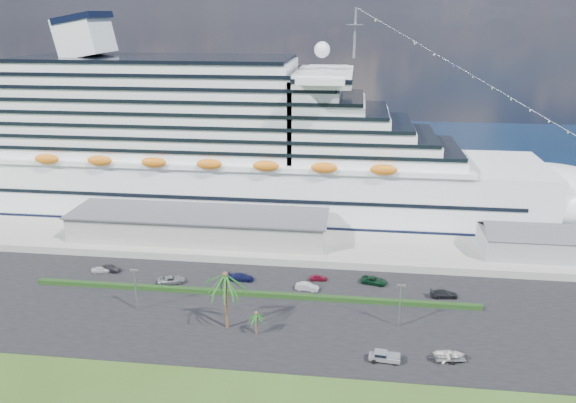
# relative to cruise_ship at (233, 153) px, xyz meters

# --- Properties ---
(ground) EXTENTS (420.00, 420.00, 0.00)m
(ground) POSITION_rel_cruise_ship_xyz_m (21.53, -64.00, -16.69)
(ground) COLOR #314517
(ground) RESTS_ON ground
(asphalt_lot) EXTENTS (140.00, 38.00, 0.12)m
(asphalt_lot) POSITION_rel_cruise_ship_xyz_m (21.53, -53.00, -16.63)
(asphalt_lot) COLOR black
(asphalt_lot) RESTS_ON ground
(wharf) EXTENTS (240.00, 20.00, 1.80)m
(wharf) POSITION_rel_cruise_ship_xyz_m (21.53, -24.00, -15.79)
(wharf) COLOR gray
(wharf) RESTS_ON ground
(water) EXTENTS (420.00, 160.00, 0.02)m
(water) POSITION_rel_cruise_ship_xyz_m (21.53, 66.00, -16.68)
(water) COLOR black
(water) RESTS_ON ground
(cruise_ship) EXTENTS (191.00, 38.00, 54.00)m
(cruise_ship) POSITION_rel_cruise_ship_xyz_m (0.00, 0.00, 0.00)
(cruise_ship) COLOR silver
(cruise_ship) RESTS_ON ground
(terminal_building) EXTENTS (61.00, 15.00, 6.30)m
(terminal_building) POSITION_rel_cruise_ship_xyz_m (-3.47, -24.00, -11.68)
(terminal_building) COLOR gray
(terminal_building) RESTS_ON wharf
(port_shed) EXTENTS (24.00, 12.31, 7.37)m
(port_shed) POSITION_rel_cruise_ship_xyz_m (73.53, -24.00, -12.30)
(port_shed) COLOR gray
(port_shed) RESTS_ON wharf
(hedge) EXTENTS (88.00, 1.10, 0.90)m
(hedge) POSITION_rel_cruise_ship_xyz_m (13.53, -48.00, -16.12)
(hedge) COLOR black
(hedge) RESTS_ON asphalt_lot
(lamp_post_left) EXTENTS (1.60, 0.35, 8.27)m
(lamp_post_left) POSITION_rel_cruise_ship_xyz_m (-6.47, -56.00, -11.35)
(lamp_post_left) COLOR gray
(lamp_post_left) RESTS_ON asphalt_lot
(lamp_post_right) EXTENTS (1.60, 0.35, 8.27)m
(lamp_post_right) POSITION_rel_cruise_ship_xyz_m (41.53, -56.00, -11.35)
(lamp_post_right) COLOR gray
(lamp_post_right) RESTS_ON asphalt_lot
(palm_tall) EXTENTS (8.82, 8.82, 11.13)m
(palm_tall) POSITION_rel_cruise_ship_xyz_m (11.53, -60.00, -7.49)
(palm_tall) COLOR #47301E
(palm_tall) RESTS_ON ground
(palm_short) EXTENTS (3.53, 3.53, 4.56)m
(palm_short) POSITION_rel_cruise_ship_xyz_m (17.03, -61.50, -13.03)
(palm_short) COLOR #47301E
(palm_short) RESTS_ON ground
(parked_car_0) EXTENTS (4.02, 2.06, 1.31)m
(parked_car_0) POSITION_rel_cruise_ship_xyz_m (-20.18, -41.80, -15.92)
(parked_car_0) COLOR silver
(parked_car_0) RESTS_ON asphalt_lot
(parked_car_1) EXTENTS (4.55, 2.55, 1.42)m
(parked_car_1) POSITION_rel_cruise_ship_xyz_m (-18.44, -40.93, -15.86)
(parked_car_1) COLOR black
(parked_car_1) RESTS_ON asphalt_lot
(parked_car_2) EXTENTS (6.08, 4.42, 1.54)m
(parked_car_2) POSITION_rel_cruise_ship_xyz_m (-3.67, -44.72, -15.81)
(parked_car_2) COLOR gray
(parked_car_2) RESTS_ON asphalt_lot
(parked_car_3) EXTENTS (5.39, 2.28, 1.55)m
(parked_car_3) POSITION_rel_cruise_ship_xyz_m (10.30, -41.70, -15.80)
(parked_car_3) COLOR #121640
(parked_car_3) RESTS_ON asphalt_lot
(parked_car_4) EXTENTS (3.73, 1.83, 1.23)m
(parked_car_4) POSITION_rel_cruise_ship_xyz_m (26.16, -39.74, -15.96)
(parked_car_4) COLOR maroon
(parked_car_4) RESTS_ON asphalt_lot
(parked_car_5) EXTENTS (4.81, 2.24, 1.52)m
(parked_car_5) POSITION_rel_cruise_ship_xyz_m (24.22, -44.38, -15.81)
(parked_car_5) COLOR #B6B8BE
(parked_car_5) RESTS_ON asphalt_lot
(parked_car_6) EXTENTS (5.67, 3.50, 1.46)m
(parked_car_6) POSITION_rel_cruise_ship_xyz_m (37.55, -39.87, -15.84)
(parked_car_6) COLOR black
(parked_car_6) RESTS_ON asphalt_lot
(parked_car_7) EXTENTS (5.48, 2.76, 1.53)m
(parked_car_7) POSITION_rel_cruise_ship_xyz_m (50.98, -44.03, -15.81)
(parked_car_7) COLOR black
(parked_car_7) RESTS_ON asphalt_lot
(pickup_truck) EXTENTS (5.07, 2.22, 1.74)m
(pickup_truck) POSITION_rel_cruise_ship_xyz_m (38.57, -66.92, -15.62)
(pickup_truck) COLOR black
(pickup_truck) RESTS_ON asphalt_lot
(boat_trailer) EXTENTS (6.15, 4.48, 1.71)m
(boat_trailer) POSITION_rel_cruise_ship_xyz_m (48.97, -65.64, -15.44)
(boat_trailer) COLOR gray
(boat_trailer) RESTS_ON asphalt_lot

